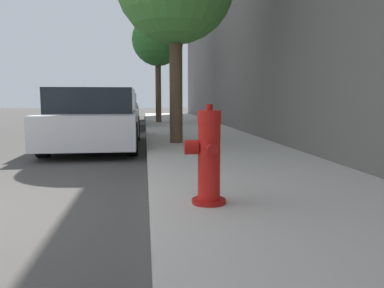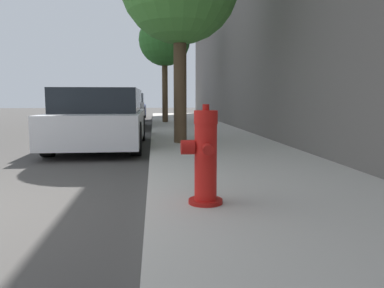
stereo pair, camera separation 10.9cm
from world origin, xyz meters
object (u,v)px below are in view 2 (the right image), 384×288
parked_car_mid (117,109)px  parked_car_far (129,107)px  fire_hydrant (205,158)px  parked_car_near (101,119)px  street_tree_far (165,41)px

parked_car_mid → parked_car_far: (0.01, 5.82, -0.03)m
fire_hydrant → parked_car_near: (-1.58, 5.09, 0.07)m
parked_car_near → street_tree_far: street_tree_far is taller
street_tree_far → parked_car_mid: bearing=-149.4°
street_tree_far → parked_car_near: bearing=-103.7°
parked_car_near → street_tree_far: bearing=76.3°
fire_hydrant → parked_car_near: size_ratio=0.22×
fire_hydrant → parked_car_near: 5.33m
fire_hydrant → street_tree_far: 11.88m
parked_car_near → parked_car_mid: 5.44m
parked_car_near → parked_car_mid: size_ratio=1.01×
fire_hydrant → parked_car_near: parked_car_near is taller
parked_car_near → parked_car_far: parked_car_far is taller
parked_car_near → parked_car_mid: parked_car_mid is taller
parked_car_near → parked_car_far: bearing=90.8°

